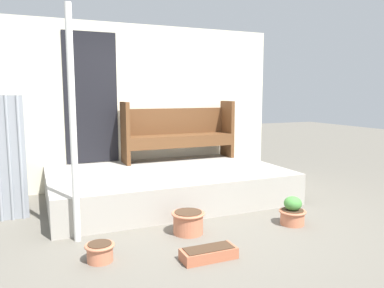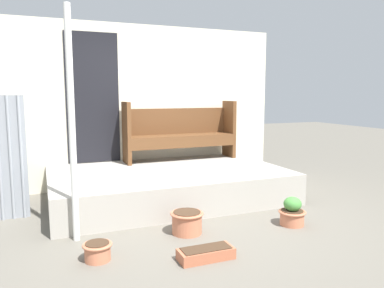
# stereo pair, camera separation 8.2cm
# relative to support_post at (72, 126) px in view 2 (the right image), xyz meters

# --- Properties ---
(ground_plane) EXTENTS (24.00, 24.00, 0.00)m
(ground_plane) POSITION_rel_support_post_xyz_m (1.33, 0.10, -1.19)
(ground_plane) COLOR #666056
(porch_slab) EXTENTS (3.25, 1.99, 0.43)m
(porch_slab) POSITION_rel_support_post_xyz_m (1.37, 1.09, -0.97)
(porch_slab) COLOR #A8A399
(porch_slab) RESTS_ON ground_plane
(house_wall) EXTENTS (4.45, 0.08, 2.60)m
(house_wall) POSITION_rel_support_post_xyz_m (1.33, 2.12, 0.12)
(house_wall) COLOR beige
(house_wall) RESTS_ON ground_plane
(support_post) EXTENTS (0.07, 0.07, 2.37)m
(support_post) POSITION_rel_support_post_xyz_m (0.00, 0.00, 0.00)
(support_post) COLOR white
(support_post) RESTS_ON ground_plane
(bench) EXTENTS (1.85, 0.41, 0.96)m
(bench) POSITION_rel_support_post_xyz_m (1.82, 1.84, -0.28)
(bench) COLOR brown
(bench) RESTS_ON porch_slab
(flower_pot_left) EXTENTS (0.27, 0.27, 0.17)m
(flower_pot_left) POSITION_rel_support_post_xyz_m (0.13, -0.57, -1.09)
(flower_pot_left) COLOR #C67251
(flower_pot_left) RESTS_ON ground_plane
(flower_pot_middle) EXTENTS (0.37, 0.37, 0.24)m
(flower_pot_middle) POSITION_rel_support_post_xyz_m (1.13, -0.25, -1.05)
(flower_pot_middle) COLOR #C67251
(flower_pot_middle) RESTS_ON ground_plane
(flower_pot_right) EXTENTS (0.31, 0.31, 0.33)m
(flower_pot_right) POSITION_rel_support_post_xyz_m (2.35, -0.47, -1.04)
(flower_pot_right) COLOR #C67251
(flower_pot_right) RESTS_ON ground_plane
(planter_box_rect) EXTENTS (0.52, 0.21, 0.11)m
(planter_box_rect) POSITION_rel_support_post_xyz_m (1.06, -0.92, -1.13)
(planter_box_rect) COLOR #B26042
(planter_box_rect) RESTS_ON ground_plane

